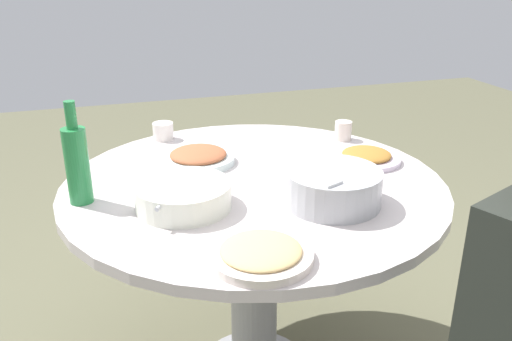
% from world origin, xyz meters
% --- Properties ---
extents(round_dining_table, '(1.17, 1.17, 0.76)m').
position_xyz_m(round_dining_table, '(0.00, 0.00, 0.59)').
color(round_dining_table, '#99999E').
rests_on(round_dining_table, ground).
extents(rice_bowl, '(0.27, 0.27, 0.11)m').
position_xyz_m(rice_bowl, '(0.16, -0.22, 0.81)').
color(rice_bowl, '#B2B5BA').
rests_on(rice_bowl, round_dining_table).
extents(soup_bowl, '(0.26, 0.26, 0.07)m').
position_xyz_m(soup_bowl, '(-0.24, -0.12, 0.79)').
color(soup_bowl, white).
rests_on(soup_bowl, round_dining_table).
extents(dish_tofu_braise, '(0.23, 0.23, 0.04)m').
position_xyz_m(dish_tofu_braise, '(0.41, 0.05, 0.78)').
color(dish_tofu_braise, silver).
rests_on(dish_tofu_braise, round_dining_table).
extents(dish_stirfry, '(0.24, 0.24, 0.05)m').
position_xyz_m(dish_stirfry, '(-0.13, 0.20, 0.78)').
color(dish_stirfry, silver).
rests_on(dish_stirfry, round_dining_table).
extents(dish_noodles, '(0.24, 0.24, 0.04)m').
position_xyz_m(dish_noodles, '(-0.12, -0.45, 0.78)').
color(dish_noodles, silver).
rests_on(dish_noodles, round_dining_table).
extents(green_bottle, '(0.07, 0.07, 0.29)m').
position_xyz_m(green_bottle, '(-0.51, -0.00, 0.88)').
color(green_bottle, '#268141').
rests_on(green_bottle, round_dining_table).
extents(tea_cup_near, '(0.08, 0.08, 0.06)m').
position_xyz_m(tea_cup_near, '(-0.21, 0.48, 0.79)').
color(tea_cup_near, white).
rests_on(tea_cup_near, round_dining_table).
extents(tea_cup_far, '(0.06, 0.06, 0.07)m').
position_xyz_m(tea_cup_far, '(0.44, 0.27, 0.80)').
color(tea_cup_far, silver).
rests_on(tea_cup_far, round_dining_table).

